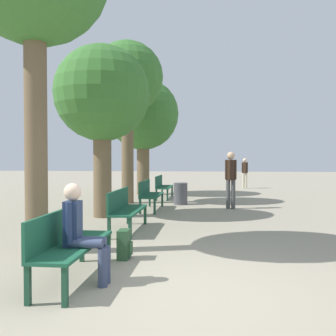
{
  "coord_description": "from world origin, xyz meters",
  "views": [
    {
      "loc": [
        0.29,
        -4.32,
        1.57
      ],
      "look_at": [
        -0.74,
        5.08,
        1.32
      ],
      "focal_mm": 40.0,
      "sensor_mm": 36.0,
      "label": 1
    }
  ],
  "objects_px": {
    "person_seated": "(82,230)",
    "backpack": "(124,245)",
    "bench_row_2": "(149,193)",
    "bench_row_1": "(125,207)",
    "pedestrian_near": "(245,171)",
    "bench_row_0": "(68,239)",
    "bench_row_3": "(162,185)",
    "tree_row_1": "(102,96)",
    "tree_row_3": "(143,115)",
    "pedestrian_mid": "(231,176)",
    "trash_bin": "(181,194)",
    "tree_row_2": "(127,80)"
  },
  "relations": [
    {
      "from": "tree_row_3",
      "to": "pedestrian_mid",
      "type": "relative_size",
      "value": 2.83
    },
    {
      "from": "tree_row_2",
      "to": "person_seated",
      "type": "bearing_deg",
      "value": -81.43
    },
    {
      "from": "tree_row_1",
      "to": "trash_bin",
      "type": "distance_m",
      "value": 4.5
    },
    {
      "from": "bench_row_1",
      "to": "pedestrian_near",
      "type": "distance_m",
      "value": 12.47
    },
    {
      "from": "pedestrian_mid",
      "to": "bench_row_0",
      "type": "bearing_deg",
      "value": -109.22
    },
    {
      "from": "bench_row_1",
      "to": "trash_bin",
      "type": "height_order",
      "value": "bench_row_1"
    },
    {
      "from": "bench_row_3",
      "to": "tree_row_1",
      "type": "xyz_separation_m",
      "value": [
        -1.02,
        -4.7,
        2.7
      ]
    },
    {
      "from": "bench_row_0",
      "to": "backpack",
      "type": "height_order",
      "value": "bench_row_0"
    },
    {
      "from": "bench_row_1",
      "to": "tree_row_2",
      "type": "xyz_separation_m",
      "value": [
        -1.02,
        4.95,
        3.76
      ]
    },
    {
      "from": "bench_row_2",
      "to": "person_seated",
      "type": "distance_m",
      "value": 6.68
    },
    {
      "from": "tree_row_1",
      "to": "trash_bin",
      "type": "relative_size",
      "value": 6.25
    },
    {
      "from": "bench_row_0",
      "to": "person_seated",
      "type": "height_order",
      "value": "person_seated"
    },
    {
      "from": "bench_row_1",
      "to": "pedestrian_mid",
      "type": "bearing_deg",
      "value": 57.22
    },
    {
      "from": "tree_row_2",
      "to": "person_seated",
      "type": "xyz_separation_m",
      "value": [
        1.26,
        -8.35,
        -3.61
      ]
    },
    {
      "from": "bench_row_0",
      "to": "pedestrian_mid",
      "type": "distance_m",
      "value": 7.57
    },
    {
      "from": "bench_row_0",
      "to": "tree_row_3",
      "type": "relative_size",
      "value": 0.36
    },
    {
      "from": "bench_row_1",
      "to": "tree_row_1",
      "type": "bearing_deg",
      "value": 119.06
    },
    {
      "from": "bench_row_0",
      "to": "tree_row_2",
      "type": "xyz_separation_m",
      "value": [
        -1.02,
        8.22,
        3.76
      ]
    },
    {
      "from": "bench_row_2",
      "to": "pedestrian_mid",
      "type": "height_order",
      "value": "pedestrian_mid"
    },
    {
      "from": "bench_row_1",
      "to": "person_seated",
      "type": "relative_size",
      "value": 1.43
    },
    {
      "from": "person_seated",
      "to": "pedestrian_near",
      "type": "bearing_deg",
      "value": 77.37
    },
    {
      "from": "tree_row_1",
      "to": "pedestrian_near",
      "type": "height_order",
      "value": "tree_row_1"
    },
    {
      "from": "bench_row_0",
      "to": "backpack",
      "type": "bearing_deg",
      "value": 64.94
    },
    {
      "from": "bench_row_1",
      "to": "bench_row_3",
      "type": "distance_m",
      "value": 6.54
    },
    {
      "from": "bench_row_1",
      "to": "pedestrian_mid",
      "type": "xyz_separation_m",
      "value": [
        2.49,
        3.86,
        0.49
      ]
    },
    {
      "from": "bench_row_1",
      "to": "pedestrian_mid",
      "type": "height_order",
      "value": "pedestrian_mid"
    },
    {
      "from": "tree_row_2",
      "to": "pedestrian_near",
      "type": "height_order",
      "value": "tree_row_2"
    },
    {
      "from": "bench_row_0",
      "to": "tree_row_1",
      "type": "xyz_separation_m",
      "value": [
        -1.02,
        5.11,
        2.7
      ]
    },
    {
      "from": "person_seated",
      "to": "backpack",
      "type": "height_order",
      "value": "person_seated"
    },
    {
      "from": "bench_row_2",
      "to": "pedestrian_mid",
      "type": "bearing_deg",
      "value": 13.31
    },
    {
      "from": "bench_row_2",
      "to": "bench_row_3",
      "type": "xyz_separation_m",
      "value": [
        0.0,
        3.27,
        0.0
      ]
    },
    {
      "from": "tree_row_1",
      "to": "pedestrian_near",
      "type": "xyz_separation_m",
      "value": [
        4.69,
        10.07,
        -2.33
      ]
    },
    {
      "from": "pedestrian_near",
      "to": "pedestrian_mid",
      "type": "height_order",
      "value": "pedestrian_mid"
    },
    {
      "from": "backpack",
      "to": "bench_row_2",
      "type": "bearing_deg",
      "value": 95.21
    },
    {
      "from": "tree_row_1",
      "to": "person_seated",
      "type": "bearing_deg",
      "value": -76.5
    },
    {
      "from": "pedestrian_near",
      "to": "trash_bin",
      "type": "distance_m",
      "value": 7.71
    },
    {
      "from": "tree_row_1",
      "to": "trash_bin",
      "type": "xyz_separation_m",
      "value": [
        1.87,
        2.92,
        -2.87
      ]
    },
    {
      "from": "bench_row_3",
      "to": "tree_row_3",
      "type": "distance_m",
      "value": 3.41
    },
    {
      "from": "pedestrian_mid",
      "to": "trash_bin",
      "type": "bearing_deg",
      "value": 151.14
    },
    {
      "from": "bench_row_0",
      "to": "pedestrian_near",
      "type": "xyz_separation_m",
      "value": [
        3.67,
        15.18,
        0.37
      ]
    },
    {
      "from": "person_seated",
      "to": "pedestrian_near",
      "type": "height_order",
      "value": "pedestrian_near"
    },
    {
      "from": "backpack",
      "to": "pedestrian_mid",
      "type": "xyz_separation_m",
      "value": [
        1.99,
        6.06,
        0.79
      ]
    },
    {
      "from": "person_seated",
      "to": "tree_row_2",
      "type": "bearing_deg",
      "value": 98.57
    },
    {
      "from": "trash_bin",
      "to": "tree_row_1",
      "type": "bearing_deg",
      "value": -122.67
    },
    {
      "from": "bench_row_3",
      "to": "bench_row_0",
      "type": "bearing_deg",
      "value": -90.0
    },
    {
      "from": "tree_row_3",
      "to": "backpack",
      "type": "xyz_separation_m",
      "value": [
        1.52,
        -10.25,
        -3.19
      ]
    },
    {
      "from": "bench_row_3",
      "to": "person_seated",
      "type": "relative_size",
      "value": 1.43
    },
    {
      "from": "tree_row_3",
      "to": "pedestrian_mid",
      "type": "height_order",
      "value": "tree_row_3"
    },
    {
      "from": "bench_row_1",
      "to": "bench_row_0",
      "type": "bearing_deg",
      "value": -90.0
    },
    {
      "from": "tree_row_2",
      "to": "pedestrian_near",
      "type": "bearing_deg",
      "value": 56.04
    }
  ]
}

